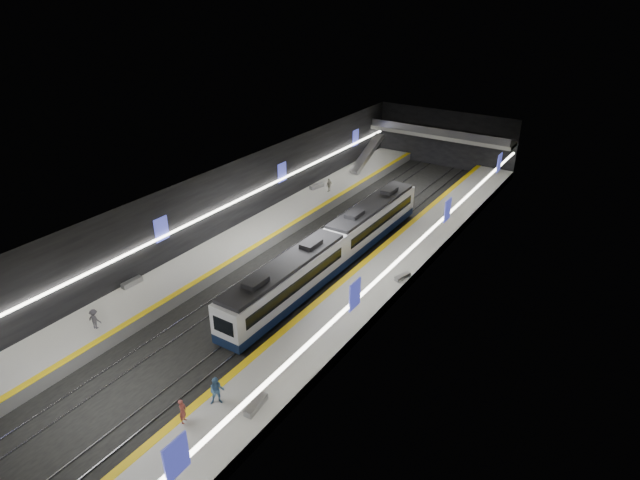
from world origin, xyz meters
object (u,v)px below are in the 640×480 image
Objects in this scene: passenger_right_b at (217,391)px; passenger_left_b at (95,319)px; bench_left_near at (132,282)px; bench_right_near at (256,405)px; bench_right_far at (403,277)px; passenger_right_a at (183,411)px; escalator at (367,154)px; passenger_left_a at (329,185)px; train at (334,247)px; bench_left_far at (317,186)px.

passenger_right_b is 13.12m from passenger_left_b.
bench_right_near reaches higher than bench_left_near.
bench_right_far is 1.00× the size of passenger_right_a.
bench_right_near is 4.36m from passenger_right_a.
bench_right_far is (17.00, -24.67, -1.70)m from escalator.
escalator is 46.62m from bench_right_near.
escalator reaches higher than bench_right_near.
passenger_right_a is at bearing -82.80° from bench_right_far.
passenger_left_a reaches higher than passenger_right_a.
train is 17.06m from passenger_left_a.
bench_left_near is 6.30m from passenger_left_b.
escalator is 4.12× the size of bench_right_near.
bench_right_near is at bearing -75.88° from bench_right_far.
bench_right_near is 1.15× the size of passenger_left_a.
passenger_right_b reaches higher than bench_right_far.
bench_left_near is at bearing 116.62° from passenger_right_b.
passenger_right_b reaches higher than bench_left_far.
train is 15.58× the size of bench_left_near.
bench_left_far reaches higher than bench_right_near.
train is at bearing 102.26° from bench_right_near.
bench_right_far is at bearing -55.43° from escalator.
passenger_left_b is at bearing 135.13° from passenger_right_b.
passenger_right_b is at bearing 31.99° from passenger_left_a.
passenger_right_b is (-2.23, -0.97, 0.74)m from bench_right_near.
train reaches higher than bench_right_near.
bench_right_near is (6.10, -18.91, -0.96)m from train.
passenger_left_a is (-12.64, 36.35, 0.02)m from passenger_right_a.
passenger_right_b reaches higher than bench_left_near.
passenger_left_b is at bearing 174.90° from bench_right_near.
passenger_right_a reaches higher than bench_left_near.
bench_left_far is 33.49m from passenger_left_b.
passenger_left_a reaches higher than bench_right_near.
bench_right_near is 36.59m from passenger_left_a.
bench_left_near is at bearing -131.80° from train.
bench_right_far is (18.33, -14.23, -0.04)m from bench_left_far.
bench_left_near is 18.91m from bench_right_near.
passenger_right_b is (13.86, -44.70, -0.92)m from escalator.
bench_right_far is at bearing -24.45° from bench_left_far.
bench_right_far is at bearing -143.85° from passenger_left_b.
passenger_right_a is 0.98× the size of passenger_left_a.
passenger_left_b is at bearing -113.38° from bench_right_far.
passenger_right_a is at bearing -74.28° from escalator.
passenger_left_a is at bearing 156.26° from bench_right_far.
bench_right_far is (0.90, 19.06, -0.03)m from bench_right_near.
train is 15.46× the size of bench_right_near.
bench_right_far is (19.00, 13.56, -0.03)m from bench_left_near.
passenger_left_a is at bearing -86.90° from escalator.
passenger_left_b is (-9.23, -19.05, -0.38)m from train.
bench_left_near is 1.14× the size of passenger_left_a.
passenger_left_b is (2.77, -5.63, 0.58)m from bench_left_near.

